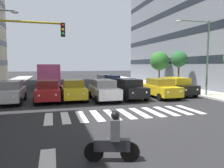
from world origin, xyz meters
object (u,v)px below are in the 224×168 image
Objects in this scene: car_row2_1 at (111,82)px; bus_behind_traffic at (49,73)px; car_0 at (177,86)px; street_tree_1 at (179,59)px; car_3 at (104,90)px; motorcycle_with_rider at (113,141)px; car_1 at (161,88)px; car_row2_0 at (106,82)px; car_4 at (73,90)px; street_lamp_left at (202,49)px; car_2 at (130,89)px; car_6 at (10,92)px; car_5 at (48,90)px; street_tree_2 at (159,61)px.

bus_behind_traffic is (7.10, -5.57, 0.97)m from car_row2_1.
street_tree_1 is (-3.00, -4.41, 2.71)m from car_0.
motorcycle_with_rider is (2.36, 10.96, -0.24)m from car_3.
car_0 is at bearing 135.01° from bus_behind_traffic.
car_row2_0 is (3.02, -8.18, 0.00)m from car_1.
car_4 is at bearing -19.91° from car_3.
car_0 is 1.00× the size of car_row2_0.
street_lamp_left is (-6.86, 8.66, 3.51)m from car_row2_0.
car_2 is 1.00× the size of car_row2_0.
car_1 is 7.99m from street_tree_1.
car_4 is (4.81, -0.57, 0.00)m from car_2.
car_row2_1 is 8.52m from street_tree_1.
car_1 is at bearing 126.90° from bus_behind_traffic.
car_0 is 15.39m from motorcycle_with_rider.
car_6 is at bearing -5.55° from car_3.
car_5 and car_row2_0 have the same top height.
street_tree_2 is (-3.31, -9.77, 2.61)m from car_0.
car_3 is (5.19, -0.06, 0.00)m from car_1.
car_row2_1 is at bearing -137.78° from car_5.
street_tree_1 is (-8.30, 2.84, 2.71)m from car_row2_0.
car_6 reaches higher than motorcycle_with_rider.
street_tree_2 reaches higher than bus_behind_traffic.
car_1 is at bearing 179.39° from car_3.
motorcycle_with_rider is (-2.10, 11.75, -0.24)m from car_5.
car_row2_0 is at bearing -141.78° from car_6.
car_4 is 2.67× the size of motorcycle_with_rider.
car_0 is 11.94m from car_5.
car_5 is 1.00× the size of car_6.
car_4 is (2.43, -0.88, 0.00)m from car_3.
street_tree_1 is at bearing 153.28° from bus_behind_traffic.
bus_behind_traffic is at bearing -44.99° from car_0.
car_0 is at bearing 55.74° from street_tree_1.
car_2 is at bearing 118.70° from bus_behind_traffic.
street_lamp_left reaches higher than car_1.
car_0 is 7.52m from car_3.
street_tree_1 reaches higher than car_5.
car_1 and car_row2_0 have the same top height.
car_4 is at bearing -6.99° from car_1.
street_tree_2 is (-13.21, -9.77, 2.61)m from car_4.
street_lamp_left is 1.53× the size of street_tree_1.
car_5 is at bearing -79.86° from motorcycle_with_rider.
car_0 is 1.00× the size of car_4.
car_row2_0 is 1.00m from car_row2_1.
car_4 is 1.00× the size of car_row2_1.
car_2 is 9.88m from street_tree_1.
car_2 and car_6 have the same top height.
bus_behind_traffic is 15.48m from street_tree_2.
car_row2_0 is at bearing -69.73° from car_1.
street_lamp_left is at bearing 135.32° from bus_behind_traffic.
car_0 is at bearing 179.98° from car_4.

